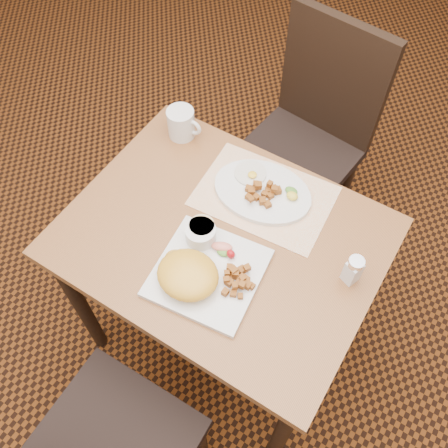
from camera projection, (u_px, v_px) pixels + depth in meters
ground at (223, 331)px, 2.07m from camera, size 8.00×8.00×0.00m
table at (222, 254)px, 1.53m from camera, size 0.90×0.70×0.75m
chair_far at (310, 131)px, 1.96m from camera, size 0.46×0.47×0.97m
placemat at (264, 196)px, 1.52m from camera, size 0.42×0.31×0.00m
plate_square at (208, 273)px, 1.36m from camera, size 0.31×0.31×0.02m
plate_oval at (262, 192)px, 1.51m from camera, size 0.32×0.25×0.02m
hollandaise_mound at (187, 275)px, 1.32m from camera, size 0.18×0.15×0.06m
ramekin at (201, 233)px, 1.40m from camera, size 0.09×0.09×0.05m
garnish_sq at (224, 250)px, 1.38m from camera, size 0.08×0.06×0.03m
fried_egg at (251, 173)px, 1.54m from camera, size 0.10×0.10×0.02m
garnish_ov at (292, 194)px, 1.49m from camera, size 0.05×0.05×0.02m
salt_shaker at (353, 270)px, 1.32m from camera, size 0.05×0.05×0.10m
coffee_mug at (182, 123)px, 1.62m from camera, size 0.12×0.09×0.10m
home_fries_sq at (237, 279)px, 1.33m from camera, size 0.10×0.11×0.04m
home_fries_ov at (263, 192)px, 1.49m from camera, size 0.10×0.10×0.03m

